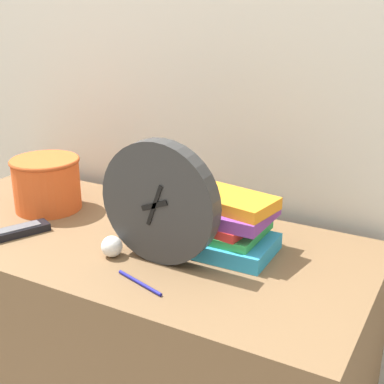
{
  "coord_description": "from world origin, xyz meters",
  "views": [
    {
      "loc": [
        0.79,
        -0.75,
        1.31
      ],
      "look_at": [
        0.21,
        0.29,
        0.88
      ],
      "focal_mm": 50.0,
      "sensor_mm": 36.0,
      "label": 1
    }
  ],
  "objects": [
    {
      "name": "pen",
      "position": [
        0.18,
        0.11,
        0.72
      ],
      "size": [
        0.14,
        0.05,
        0.01
      ],
      "color": "navy",
      "rests_on": "desk"
    },
    {
      "name": "basket",
      "position": [
        -0.31,
        0.35,
        0.8
      ],
      "size": [
        0.2,
        0.2,
        0.16
      ],
      "color": "#E05623",
      "rests_on": "desk"
    },
    {
      "name": "tv_remote",
      "position": [
        -0.25,
        0.16,
        0.73
      ],
      "size": [
        0.12,
        0.19,
        0.02
      ],
      "color": "black",
      "rests_on": "desk"
    },
    {
      "name": "desk_clock",
      "position": [
        0.16,
        0.23,
        0.86
      ],
      "size": [
        0.3,
        0.05,
        0.3
      ],
      "color": "#333333",
      "rests_on": "desk"
    },
    {
      "name": "wall_back",
      "position": [
        0.0,
        0.67,
        1.2
      ],
      "size": [
        6.0,
        0.04,
        2.4
      ],
      "color": "silver",
      "rests_on": "ground_plane"
    },
    {
      "name": "book_stack",
      "position": [
        0.28,
        0.36,
        0.78
      ],
      "size": [
        0.25,
        0.19,
        0.15
      ],
      "color": "#2D9ED1",
      "rests_on": "desk"
    },
    {
      "name": "desk",
      "position": [
        0.0,
        0.3,
        0.36
      ],
      "size": [
        1.31,
        0.6,
        0.71
      ],
      "color": "brown",
      "rests_on": "ground_plane"
    },
    {
      "name": "crumpled_paper_ball",
      "position": [
        0.05,
        0.19,
        0.74
      ],
      "size": [
        0.05,
        0.05,
        0.05
      ],
      "color": "white",
      "rests_on": "desk"
    }
  ]
}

